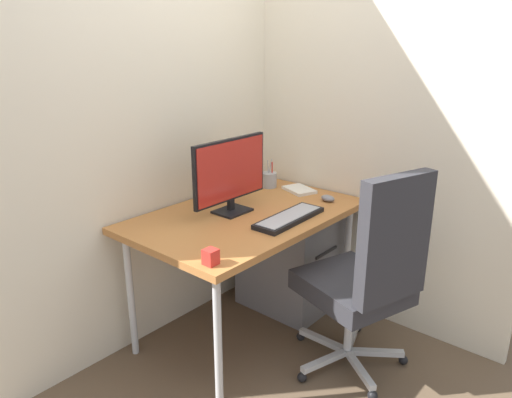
{
  "coord_description": "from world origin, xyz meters",
  "views": [
    {
      "loc": [
        -1.85,
        -1.66,
        1.66
      ],
      "look_at": [
        -0.01,
        -0.08,
        0.85
      ],
      "focal_mm": 33.76,
      "sensor_mm": 36.0,
      "label": 1
    }
  ],
  "objects_px": {
    "desk_clamp_accessory": "(211,257)",
    "monitor": "(230,173)",
    "mouse": "(328,198)",
    "office_chair": "(367,274)",
    "notebook": "(299,190)",
    "filing_cabinet": "(289,259)",
    "keyboard": "(289,218)",
    "pen_holder": "(269,180)"
  },
  "relations": [
    {
      "from": "keyboard",
      "to": "desk_clamp_accessory",
      "type": "xyz_separation_m",
      "value": [
        -0.64,
        -0.06,
        0.02
      ]
    },
    {
      "from": "office_chair",
      "to": "mouse",
      "type": "relative_size",
      "value": 12.52
    },
    {
      "from": "keyboard",
      "to": "filing_cabinet",
      "type": "bearing_deg",
      "value": 35.68
    },
    {
      "from": "keyboard",
      "to": "pen_holder",
      "type": "bearing_deg",
      "value": 49.23
    },
    {
      "from": "notebook",
      "to": "desk_clamp_accessory",
      "type": "relative_size",
      "value": 2.91
    },
    {
      "from": "keyboard",
      "to": "mouse",
      "type": "relative_size",
      "value": 5.23
    },
    {
      "from": "desk_clamp_accessory",
      "to": "keyboard",
      "type": "bearing_deg",
      "value": 5.51
    },
    {
      "from": "mouse",
      "to": "desk_clamp_accessory",
      "type": "relative_size",
      "value": 1.29
    },
    {
      "from": "office_chair",
      "to": "notebook",
      "type": "relative_size",
      "value": 5.55
    },
    {
      "from": "monitor",
      "to": "pen_holder",
      "type": "xyz_separation_m",
      "value": [
        0.5,
        0.13,
        -0.17
      ]
    },
    {
      "from": "keyboard",
      "to": "monitor",
      "type": "bearing_deg",
      "value": 107.69
    },
    {
      "from": "office_chair",
      "to": "mouse",
      "type": "bearing_deg",
      "value": 52.34
    },
    {
      "from": "keyboard",
      "to": "notebook",
      "type": "xyz_separation_m",
      "value": [
        0.45,
        0.26,
        -0.0
      ]
    },
    {
      "from": "office_chair",
      "to": "monitor",
      "type": "height_order",
      "value": "monitor"
    },
    {
      "from": "monitor",
      "to": "desk_clamp_accessory",
      "type": "relative_size",
      "value": 7.67
    },
    {
      "from": "monitor",
      "to": "notebook",
      "type": "xyz_separation_m",
      "value": [
        0.55,
        -0.07,
        -0.21
      ]
    },
    {
      "from": "filing_cabinet",
      "to": "notebook",
      "type": "distance_m",
      "value": 0.45
    },
    {
      "from": "mouse",
      "to": "pen_holder",
      "type": "xyz_separation_m",
      "value": [
        0.0,
        0.45,
        0.03
      ]
    },
    {
      "from": "desk_clamp_accessory",
      "to": "monitor",
      "type": "bearing_deg",
      "value": 35.85
    },
    {
      "from": "office_chair",
      "to": "notebook",
      "type": "distance_m",
      "value": 0.84
    },
    {
      "from": "mouse",
      "to": "desk_clamp_accessory",
      "type": "distance_m",
      "value": 1.03
    },
    {
      "from": "keyboard",
      "to": "notebook",
      "type": "relative_size",
      "value": 2.32
    },
    {
      "from": "filing_cabinet",
      "to": "pen_holder",
      "type": "height_order",
      "value": "pen_holder"
    },
    {
      "from": "keyboard",
      "to": "desk_clamp_accessory",
      "type": "relative_size",
      "value": 6.74
    },
    {
      "from": "filing_cabinet",
      "to": "office_chair",
      "type": "bearing_deg",
      "value": -114.26
    },
    {
      "from": "monitor",
      "to": "mouse",
      "type": "distance_m",
      "value": 0.62
    },
    {
      "from": "filing_cabinet",
      "to": "keyboard",
      "type": "height_order",
      "value": "keyboard"
    },
    {
      "from": "office_chair",
      "to": "desk_clamp_accessory",
      "type": "xyz_separation_m",
      "value": [
        -0.68,
        0.39,
        0.22
      ]
    },
    {
      "from": "pen_holder",
      "to": "office_chair",
      "type": "bearing_deg",
      "value": -111.44
    },
    {
      "from": "pen_holder",
      "to": "notebook",
      "type": "distance_m",
      "value": 0.21
    },
    {
      "from": "filing_cabinet",
      "to": "mouse",
      "type": "distance_m",
      "value": 0.51
    },
    {
      "from": "pen_holder",
      "to": "keyboard",
      "type": "bearing_deg",
      "value": -130.77
    },
    {
      "from": "filing_cabinet",
      "to": "desk_clamp_accessory",
      "type": "relative_size",
      "value": 9.26
    },
    {
      "from": "mouse",
      "to": "keyboard",
      "type": "bearing_deg",
      "value": -169.76
    },
    {
      "from": "mouse",
      "to": "filing_cabinet",
      "type": "bearing_deg",
      "value": 107.39
    },
    {
      "from": "filing_cabinet",
      "to": "keyboard",
      "type": "xyz_separation_m",
      "value": [
        -0.36,
        -0.26,
        0.45
      ]
    },
    {
      "from": "keyboard",
      "to": "desk_clamp_accessory",
      "type": "bearing_deg",
      "value": -174.49
    },
    {
      "from": "office_chair",
      "to": "monitor",
      "type": "xyz_separation_m",
      "value": [
        -0.14,
        0.77,
        0.4
      ]
    },
    {
      "from": "filing_cabinet",
      "to": "monitor",
      "type": "bearing_deg",
      "value": 171.65
    },
    {
      "from": "monitor",
      "to": "keyboard",
      "type": "relative_size",
      "value": 1.14
    },
    {
      "from": "office_chair",
      "to": "pen_holder",
      "type": "relative_size",
      "value": 6.02
    },
    {
      "from": "filing_cabinet",
      "to": "pen_holder",
      "type": "xyz_separation_m",
      "value": [
        0.04,
        0.2,
        0.48
      ]
    }
  ]
}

